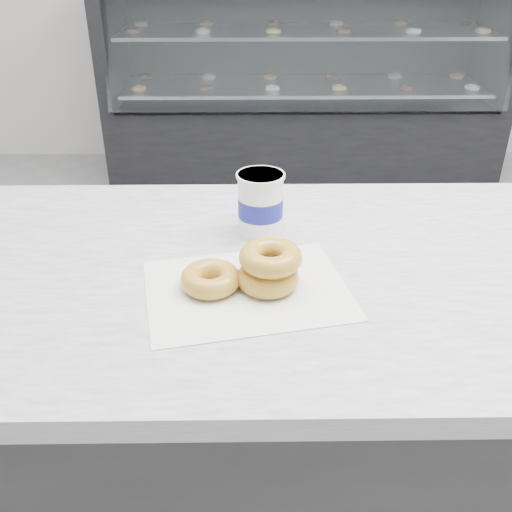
{
  "coord_description": "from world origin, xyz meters",
  "views": [
    {
      "loc": [
        -0.34,
        -1.5,
        1.44
      ],
      "look_at": [
        -0.33,
        -0.64,
        0.94
      ],
      "focal_mm": 40.0,
      "sensor_mm": 36.0,
      "label": 1
    }
  ],
  "objects": [
    {
      "name": "display_case",
      "position": [
        0.0,
        2.12,
        0.49
      ],
      "size": [
        2.4,
        0.74,
        1.25
      ],
      "color": "black",
      "rests_on": "ground"
    },
    {
      "name": "counter",
      "position": [
        0.0,
        -0.6,
        0.45
      ],
      "size": [
        3.06,
        0.76,
        0.9
      ],
      "color": "#333335",
      "rests_on": "ground"
    },
    {
      "name": "coffee_cup",
      "position": [
        -0.32,
        -0.47,
        0.97
      ],
      "size": [
        0.11,
        0.11,
        0.13
      ],
      "rotation": [
        0.0,
        0.0,
        -0.21
      ],
      "color": "white",
      "rests_on": "counter"
    },
    {
      "name": "wax_paper",
      "position": [
        -0.35,
        -0.68,
        0.9
      ],
      "size": [
        0.39,
        0.32,
        0.0
      ],
      "primitive_type": "cube",
      "rotation": [
        0.0,
        0.0,
        0.2
      ],
      "color": "silver",
      "rests_on": "counter"
    },
    {
      "name": "donut_single",
      "position": [
        -0.41,
        -0.68,
        0.92
      ],
      "size": [
        0.13,
        0.13,
        0.04
      ],
      "primitive_type": "torus",
      "rotation": [
        0.0,
        0.0,
        0.29
      ],
      "color": "gold",
      "rests_on": "wax_paper"
    },
    {
      "name": "donut_stack",
      "position": [
        -0.31,
        -0.67,
        0.94
      ],
      "size": [
        0.14,
        0.14,
        0.07
      ],
      "color": "gold",
      "rests_on": "wax_paper"
    },
    {
      "name": "ground",
      "position": [
        0.0,
        0.0,
        0.0
      ],
      "size": [
        5.0,
        5.0,
        0.0
      ],
      "primitive_type": "plane",
      "color": "gray",
      "rests_on": "ground"
    }
  ]
}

